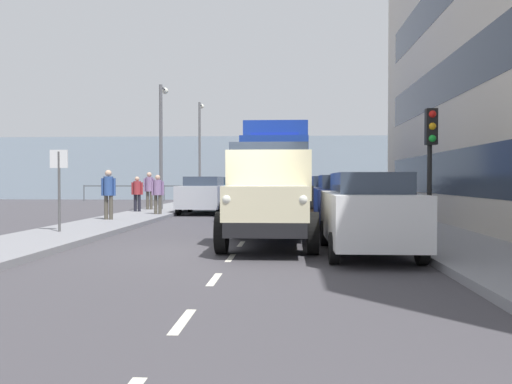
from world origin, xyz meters
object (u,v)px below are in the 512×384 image
Objects in this scene: pedestrian_with_bag at (137,191)px; car_grey_kerbside_2 at (330,197)px; truck_vintage_cream at (269,197)px; lorry_cargo_blue at (276,168)px; car_black_kerbside_3 at (322,193)px; pedestrian_in_dark_coat at (149,187)px; car_white_kerbside_near at (367,212)px; car_navy_kerbside_1 at (341,201)px; lamp_post_far at (200,143)px; traffic_light_near at (431,144)px; pedestrian_strolling at (158,191)px; car_maroon_oppositeside_2 at (232,189)px; car_silver_oppositeside_0 at (204,194)px; street_sign at (59,176)px; car_teal_oppositeside_1 at (220,192)px; lamp_post_promenade at (162,135)px; pedestrian_by_lamp at (108,190)px.

car_grey_kerbside_2 is at bearing 167.10° from pedestrian_with_bag.
truck_vintage_cream is 0.69× the size of lorry_cargo_blue.
pedestrian_in_dark_coat reaches higher than car_black_kerbside_3.
car_white_kerbside_near is 1.18× the size of car_grey_kerbside_2.
car_navy_kerbside_1 is at bearing -114.71° from truck_vintage_cream.
lorry_cargo_blue is 14.99m from lamp_post_far.
pedestrian_strolling is at bearing -43.37° from traffic_light_near.
lamp_post_far is at bearing -68.32° from car_navy_kerbside_1.
lorry_cargo_blue is 1.97× the size of car_maroon_oppositeside_2.
pedestrian_strolling is 1.04× the size of pedestrian_with_bag.
car_white_kerbside_near and pedestrian_with_bag have the same top height.
street_sign is at bearing 77.75° from car_silver_oppositeside_0.
car_white_kerbside_near is 16.64m from pedestrian_in_dark_coat.
car_grey_kerbside_2 and car_teal_oppositeside_1 have the same top height.
car_white_kerbside_near is 0.76× the size of lamp_post_promenade.
car_navy_kerbside_1 is 0.92× the size of car_silver_oppositeside_0.
car_silver_oppositeside_0 is 2.50× the size of pedestrian_by_lamp.
truck_vintage_cream reaches higher than car_teal_oppositeside_1.
truck_vintage_cream is 5.06m from car_navy_kerbside_1.
street_sign is at bearing -20.97° from car_white_kerbside_near.
lamp_post_promenade is (5.71, -13.38, 2.58)m from truck_vintage_cream.
car_white_kerbside_near is at bearing 90.00° from car_black_kerbside_3.
lorry_cargo_blue is 9.86m from traffic_light_near.
truck_vintage_cream is at bearing 15.53° from traffic_light_near.
car_teal_oppositeside_1 is 1.99× the size of street_sign.
lorry_cargo_blue is at bearing -174.56° from pedestrian_strolling.
car_navy_kerbside_1 is 21.01m from lamp_post_far.
pedestrian_by_lamp reaches higher than car_navy_kerbside_1.
car_teal_oppositeside_1 is (5.65, -19.62, 0.00)m from car_white_kerbside_near.
pedestrian_strolling is at bearing -96.30° from street_sign.
car_silver_oppositeside_0 is 13.76m from traffic_light_near.
lamp_post_far is at bearing -79.90° from car_silver_oppositeside_0.
car_white_kerbside_near is at bearing 123.86° from pedestrian_with_bag.
lamp_post_promenade is at bearing -108.91° from pedestrian_with_bag.
truck_vintage_cream reaches higher than car_white_kerbside_near.
car_grey_kerbside_2 is 7.11m from pedestrian_strolling.
car_navy_kerbside_1 is at bearing -160.93° from street_sign.
car_grey_kerbside_2 is 0.87× the size of car_silver_oppositeside_0.
car_black_kerbside_3 is at bearing -159.31° from pedestrian_with_bag.
traffic_light_near is at bearing 175.79° from street_sign.
pedestrian_strolling is 12.45m from traffic_light_near.
pedestrian_strolling is (4.99, -9.61, -0.07)m from truck_vintage_cream.
car_white_kerbside_near and car_black_kerbside_3 have the same top height.
car_grey_kerbside_2 is at bearing 164.87° from lorry_cargo_blue.
car_grey_kerbside_2 is 6.41m from car_silver_oppositeside_0.
traffic_light_near is at bearing 107.31° from car_maroon_oppositeside_2.
pedestrian_by_lamp is at bearing 20.57° from car_grey_kerbside_2.
pedestrian_with_bag is (8.49, -12.65, 0.17)m from car_white_kerbside_near.
car_maroon_oppositeside_2 is 2.55× the size of pedestrian_strolling.
car_teal_oppositeside_1 is (3.46, -8.33, -1.18)m from lorry_cargo_blue.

